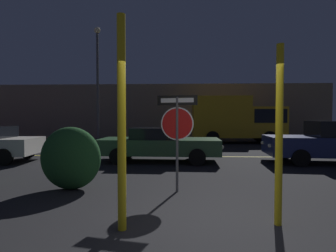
# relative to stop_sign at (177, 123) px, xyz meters

# --- Properties ---
(ground_plane) EXTENTS (260.00, 260.00, 0.00)m
(ground_plane) POSITION_rel_stop_sign_xyz_m (0.41, -2.07, -1.55)
(ground_plane) COLOR black
(road_center_stripe) EXTENTS (38.02, 0.12, 0.01)m
(road_center_stripe) POSITION_rel_stop_sign_xyz_m (0.41, 5.40, -1.54)
(road_center_stripe) COLOR gold
(road_center_stripe) RESTS_ON ground_plane
(stop_sign) EXTENTS (0.90, 0.19, 2.18)m
(stop_sign) POSITION_rel_stop_sign_xyz_m (0.00, 0.00, 0.00)
(stop_sign) COLOR #4C4C51
(stop_sign) RESTS_ON ground_plane
(yellow_pole_left) EXTENTS (0.13, 0.13, 3.19)m
(yellow_pole_left) POSITION_rel_stop_sign_xyz_m (-0.81, -2.06, 0.05)
(yellow_pole_left) COLOR yellow
(yellow_pole_left) RESTS_ON ground_plane
(yellow_pole_right) EXTENTS (0.11, 0.11, 2.81)m
(yellow_pole_right) POSITION_rel_stop_sign_xyz_m (1.59, -1.77, -0.14)
(yellow_pole_right) COLOR yellow
(yellow_pole_right) RESTS_ON ground_plane
(hedge_bush_1) EXTENTS (1.41, 0.75, 1.46)m
(hedge_bush_1) POSITION_rel_stop_sign_xyz_m (-2.48, 0.08, -0.82)
(hedge_bush_1) COLOR #1E4C23
(hedge_bush_1) RESTS_ON ground_plane
(passing_car_2) EXTENTS (4.67, 1.95, 1.29)m
(passing_car_2) POSITION_rel_stop_sign_xyz_m (-0.73, 4.11, -0.88)
(passing_car_2) COLOR #335B38
(passing_car_2) RESTS_ON ground_plane
(passing_car_3) EXTENTS (5.00, 2.24, 1.56)m
(passing_car_3) POSITION_rel_stop_sign_xyz_m (5.78, 3.93, -0.78)
(passing_car_3) COLOR navy
(passing_car_3) RESTS_ON ground_plane
(delivery_truck) EXTENTS (5.93, 2.38, 3.06)m
(delivery_truck) POSITION_rel_stop_sign_xyz_m (3.89, 11.67, 0.07)
(delivery_truck) COLOR gold
(delivery_truck) RESTS_ON ground_plane
(street_lamp) EXTENTS (0.41, 0.41, 7.57)m
(street_lamp) POSITION_rel_stop_sign_xyz_m (-5.30, 11.11, 3.05)
(street_lamp) COLOR #4C4C51
(street_lamp) RESTS_ON ground_plane
(building_backdrop) EXTENTS (28.62, 4.57, 4.43)m
(building_backdrop) POSITION_rel_stop_sign_xyz_m (-2.12, 17.72, 0.67)
(building_backdrop) COLOR #7A6B5B
(building_backdrop) RESTS_ON ground_plane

